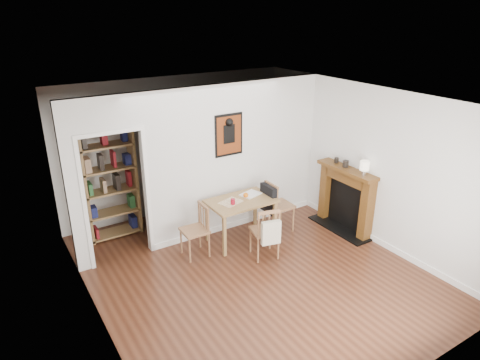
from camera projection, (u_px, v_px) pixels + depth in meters
ground at (252, 270)px, 6.52m from camera, size 5.20×5.20×0.00m
room_shell at (213, 164)px, 7.14m from camera, size 5.20×5.20×5.20m
dining_table at (241, 205)px, 7.13m from camera, size 1.10×0.70×0.75m
chair_left at (194, 231)px, 6.76m from camera, size 0.45×0.45×0.87m
chair_right at (278, 205)px, 7.52m from camera, size 0.55×0.48×0.94m
chair_front at (265, 231)px, 6.73m from camera, size 0.53×0.57×0.88m
bookshelf at (109, 180)px, 7.16m from camera, size 0.89×0.35×2.10m
fireplace at (346, 197)px, 7.55m from camera, size 0.45×1.25×1.16m
red_glass at (233, 202)px, 6.92m from camera, size 0.07×0.07×0.10m
orange_fruit at (246, 195)px, 7.17m from camera, size 0.09×0.09×0.09m
placemat at (231, 202)px, 7.01m from camera, size 0.43×0.37×0.00m
notebook at (250, 194)px, 7.29m from camera, size 0.39×0.33×0.02m
mantel_lamp at (365, 166)px, 6.97m from camera, size 0.16×0.16×0.24m
ceramic_jar_a at (346, 164)px, 7.36m from camera, size 0.10×0.10×0.12m
ceramic_jar_b at (336, 160)px, 7.57m from camera, size 0.08×0.08×0.10m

